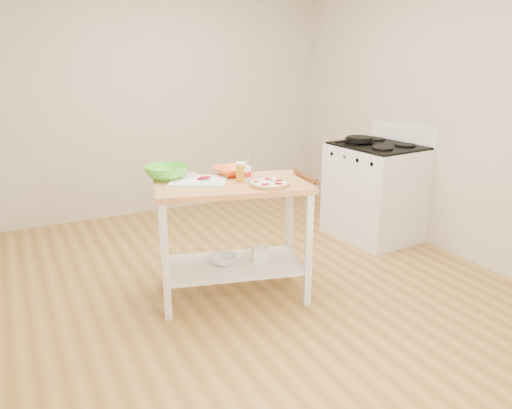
{
  "coord_description": "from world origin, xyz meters",
  "views": [
    {
      "loc": [
        -1.59,
        -3.3,
        1.82
      ],
      "look_at": [
        -0.01,
        -0.18,
        0.73
      ],
      "focal_mm": 35.0,
      "sensor_mm": 36.0,
      "label": 1
    }
  ],
  "objects": [
    {
      "name": "room_shell",
      "position": [
        0.0,
        0.0,
        1.35
      ],
      "size": [
        4.04,
        4.54,
        2.74
      ],
      "color": "#AC7F3F",
      "rests_on": "ground"
    },
    {
      "name": "prep_island",
      "position": [
        -0.17,
        -0.11,
        0.65
      ],
      "size": [
        1.23,
        0.86,
        0.9
      ],
      "rotation": [
        0.0,
        0.0,
        -0.25
      ],
      "color": "tan",
      "rests_on": "ground"
    },
    {
      "name": "gas_stove",
      "position": [
        1.64,
        0.43,
        0.47
      ],
      "size": [
        0.78,
        0.89,
        1.11
      ],
      "rotation": [
        0.0,
        0.0,
        0.09
      ],
      "color": "white",
      "rests_on": "ground"
    },
    {
      "name": "skillet",
      "position": [
        1.51,
        0.58,
        0.97
      ],
      "size": [
        0.45,
        0.29,
        0.03
      ],
      "rotation": [
        0.0,
        0.0,
        0.09
      ],
      "color": "black",
      "rests_on": "gas_stove"
    },
    {
      "name": "pizza",
      "position": [
        0.04,
        -0.3,
        0.92
      ],
      "size": [
        0.29,
        0.29,
        0.05
      ],
      "rotation": [
        0.0,
        0.0,
        -0.18
      ],
      "color": "tan",
      "rests_on": "prep_island"
    },
    {
      "name": "cutting_board",
      "position": [
        -0.37,
        0.04,
        0.91
      ],
      "size": [
        0.5,
        0.46,
        0.04
      ],
      "rotation": [
        0.0,
        0.0,
        -0.53
      ],
      "color": "white",
      "rests_on": "prep_island"
    },
    {
      "name": "spatula",
      "position": [
        -0.31,
        0.02,
        0.92
      ],
      "size": [
        0.13,
        0.12,
        0.01
      ],
      "rotation": [
        0.0,
        0.0,
        0.51
      ],
      "color": "#42CBAC",
      "rests_on": "cutting_board"
    },
    {
      "name": "knife",
      "position": [
        -0.47,
        0.27,
        0.92
      ],
      "size": [
        0.26,
        0.13,
        0.01
      ],
      "rotation": [
        0.0,
        0.0,
        -0.47
      ],
      "color": "silver",
      "rests_on": "cutting_board"
    },
    {
      "name": "orange_bowl",
      "position": [
        -0.07,
        0.1,
        0.93
      ],
      "size": [
        0.28,
        0.28,
        0.06
      ],
      "primitive_type": "imported",
      "rotation": [
        0.0,
        0.0,
        0.07
      ],
      "color": "orange",
      "rests_on": "prep_island"
    },
    {
      "name": "green_bowl",
      "position": [
        -0.55,
        0.22,
        0.95
      ],
      "size": [
        0.43,
        0.43,
        0.1
      ],
      "primitive_type": "imported",
      "rotation": [
        0.0,
        0.0,
        -0.5
      ],
      "color": "#5EDF37",
      "rests_on": "prep_island"
    },
    {
      "name": "beer_pint",
      "position": [
        -0.09,
        -0.11,
        0.97
      ],
      "size": [
        0.07,
        0.07,
        0.14
      ],
      "color": "#C28A0F",
      "rests_on": "prep_island"
    },
    {
      "name": "yogurt_tub",
      "position": [
        -0.06,
        -0.1,
        0.95
      ],
      "size": [
        0.09,
        0.09,
        0.19
      ],
      "color": "white",
      "rests_on": "prep_island"
    },
    {
      "name": "rolling_pin",
      "position": [
        0.36,
        -0.27,
        0.92
      ],
      "size": [
        0.09,
        0.35,
        0.04
      ],
      "primitive_type": "cylinder",
      "rotation": [
        1.57,
        0.0,
        -0.13
      ],
      "color": "#5A3214",
      "rests_on": "prep_island"
    },
    {
      "name": "shelf_glass_bowl",
      "position": [
        -0.23,
        -0.07,
        0.29
      ],
      "size": [
        0.23,
        0.23,
        0.06
      ],
      "primitive_type": "imported",
      "rotation": [
        0.0,
        0.0,
        -0.14
      ],
      "color": "silver",
      "rests_on": "prep_island"
    },
    {
      "name": "shelf_bin",
      "position": [
        0.05,
        -0.12,
        0.32
      ],
      "size": [
        0.14,
        0.14,
        0.11
      ],
      "primitive_type": "cube",
      "rotation": [
        0.0,
        0.0,
        -0.25
      ],
      "color": "white",
      "rests_on": "prep_island"
    }
  ]
}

